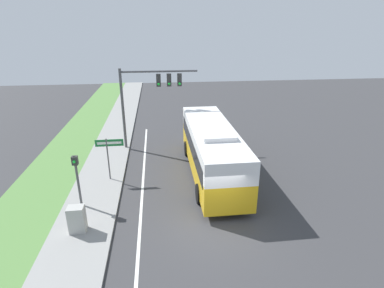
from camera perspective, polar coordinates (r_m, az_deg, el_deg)
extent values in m
plane|color=#38383A|center=(14.51, 4.91, -15.56)|extent=(80.00, 80.00, 0.00)
cube|color=gray|center=(14.70, -20.57, -16.22)|extent=(2.80, 80.00, 0.12)
cube|color=#568442|center=(15.80, -32.32, -15.62)|extent=(3.60, 80.00, 0.10)
cube|color=silver|center=(14.32, -9.97, -16.42)|extent=(0.14, 30.00, 0.01)
cube|color=gold|center=(18.69, 3.68, -2.58)|extent=(2.53, 10.26, 1.49)
cube|color=white|center=(18.19, 3.78, 1.32)|extent=(2.53, 10.26, 1.22)
cube|color=black|center=(18.33, 3.75, 0.09)|extent=(2.57, 9.44, 0.92)
cube|color=white|center=(17.23, 4.30, 2.74)|extent=(1.77, 3.59, 0.24)
cylinder|color=black|center=(21.67, -1.03, -0.86)|extent=(0.28, 1.04, 1.04)
cylinder|color=black|center=(22.03, 5.28, -0.57)|extent=(0.28, 1.04, 1.04)
cylinder|color=black|center=(16.00, 1.36, -9.40)|extent=(0.28, 1.04, 1.04)
cylinder|color=black|center=(16.48, 9.85, -8.75)|extent=(0.28, 1.04, 1.04)
cylinder|color=#4C4C51|center=(22.68, -13.00, 6.26)|extent=(0.20, 0.20, 6.04)
cylinder|color=#4C4C51|center=(22.01, -6.29, 13.59)|extent=(5.50, 0.14, 0.14)
cube|color=#2D2D2D|center=(22.10, -6.40, 11.99)|extent=(0.32, 0.28, 0.90)
sphere|color=#1ED838|center=(21.97, -6.37, 11.28)|extent=(0.18, 0.18, 0.18)
cube|color=#2D2D2D|center=(22.12, -4.40, 12.06)|extent=(0.32, 0.28, 0.90)
sphere|color=#1ED838|center=(21.99, -4.36, 11.35)|extent=(0.18, 0.18, 0.18)
cube|color=#2D2D2D|center=(22.17, -2.41, 12.13)|extent=(0.32, 0.28, 0.90)
sphere|color=#1ED838|center=(22.03, -2.36, 11.42)|extent=(0.18, 0.18, 0.18)
cylinder|color=#4C4C51|center=(16.17, -20.85, -6.88)|extent=(0.12, 0.12, 2.87)
cube|color=#2D2D2D|center=(15.66, -21.43, -2.95)|extent=(0.28, 0.24, 0.44)
sphere|color=#1ED838|center=(15.53, -21.55, -3.17)|extent=(0.14, 0.14, 0.14)
cylinder|color=#4C4C51|center=(18.44, -15.65, -2.99)|extent=(0.08, 0.08, 2.71)
cube|color=#196B33|center=(18.01, -15.48, 0.21)|extent=(1.62, 0.03, 0.42)
cube|color=white|center=(17.99, -15.49, 0.19)|extent=(1.38, 0.01, 0.15)
cube|color=#A8A8A3|center=(14.63, -21.06, -13.21)|extent=(0.71, 0.55, 1.24)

